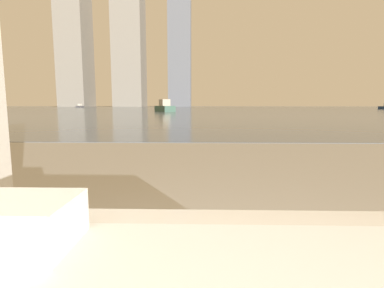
% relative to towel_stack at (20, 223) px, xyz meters
% --- Properties ---
extents(towel_stack, '(0.26, 0.22, 0.12)m').
position_rel_towel_stack_xyz_m(towel_stack, '(0.00, 0.00, 0.00)').
color(towel_stack, white).
rests_on(towel_stack, bathtub).
extents(harbor_water, '(180.00, 110.00, 0.01)m').
position_rel_towel_stack_xyz_m(harbor_water, '(0.29, 61.18, -0.59)').
color(harbor_water, slate).
rests_on(harbor_water, ground_plane).
extents(harbor_boat_0, '(2.98, 4.20, 1.50)m').
position_rel_towel_stack_xyz_m(harbor_boat_0, '(-3.94, 36.39, -0.06)').
color(harbor_boat_0, '#335647').
rests_on(harbor_boat_0, harbor_water).
extents(harbor_boat_1, '(1.45, 2.94, 1.05)m').
position_rel_towel_stack_xyz_m(harbor_boat_1, '(-33.62, 83.74, -0.21)').
color(harbor_boat_1, '#4C4C51').
rests_on(harbor_boat_1, harbor_water).
extents(skyline_tower_0, '(10.26, 13.09, 49.51)m').
position_rel_towel_stack_xyz_m(skyline_tower_0, '(-47.99, 117.18, 24.16)').
color(skyline_tower_0, gray).
rests_on(skyline_tower_0, ground_plane).
extents(skyline_tower_1, '(11.02, 12.40, 50.50)m').
position_rel_towel_stack_xyz_m(skyline_tower_1, '(-26.88, 117.18, 24.65)').
color(skyline_tower_1, gray).
rests_on(skyline_tower_1, ground_plane).
extents(skyline_tower_2, '(8.49, 9.45, 46.86)m').
position_rel_towel_stack_xyz_m(skyline_tower_2, '(-7.40, 117.18, 22.84)').
color(skyline_tower_2, slate).
rests_on(skyline_tower_2, ground_plane).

